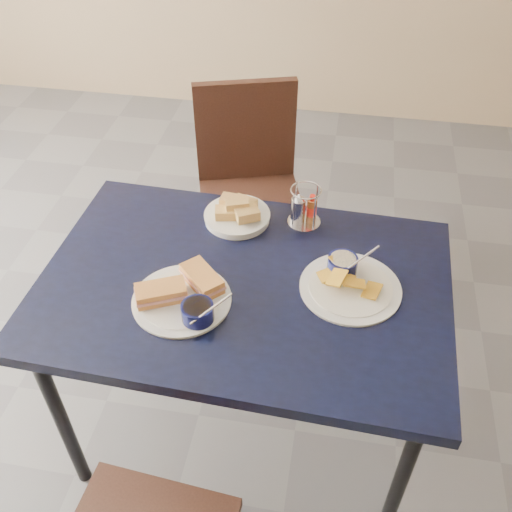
% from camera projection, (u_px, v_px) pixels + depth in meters
% --- Properties ---
extents(ground, '(6.00, 6.00, 0.00)m').
position_uv_depth(ground, '(199.00, 415.00, 2.20)').
color(ground, '#57575C').
rests_on(ground, ground).
extents(dining_table, '(1.23, 0.84, 0.75)m').
position_uv_depth(dining_table, '(244.00, 297.00, 1.73)').
color(dining_table, black).
rests_on(dining_table, ground).
extents(chair_far, '(0.53, 0.53, 0.91)m').
position_uv_depth(chair_far, '(254.00, 176.00, 2.48)').
color(chair_far, black).
rests_on(chair_far, ground).
extents(sandwich_plate, '(0.31, 0.29, 0.12)m').
position_uv_depth(sandwich_plate, '(185.00, 295.00, 1.61)').
color(sandwich_plate, white).
rests_on(sandwich_plate, dining_table).
extents(plantain_plate, '(0.30, 0.30, 0.12)m').
position_uv_depth(plantain_plate, '(347.00, 279.00, 1.67)').
color(plantain_plate, white).
rests_on(plantain_plate, dining_table).
extents(bread_basket, '(0.22, 0.22, 0.08)m').
position_uv_depth(bread_basket, '(237.00, 213.00, 1.88)').
color(bread_basket, white).
rests_on(bread_basket, dining_table).
extents(condiment_caddy, '(0.11, 0.11, 0.14)m').
position_uv_depth(condiment_caddy, '(303.00, 209.00, 1.85)').
color(condiment_caddy, silver).
rests_on(condiment_caddy, dining_table).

